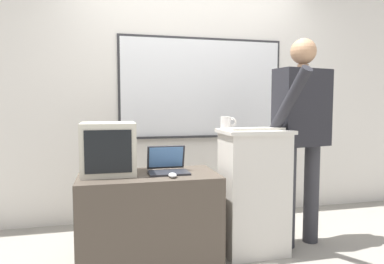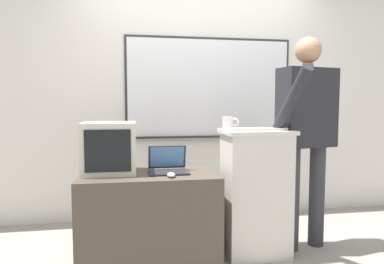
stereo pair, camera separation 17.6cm
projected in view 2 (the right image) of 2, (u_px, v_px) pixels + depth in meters
name	position (u px, v px, depth m)	size (l,w,h in m)	color
back_wall	(198.00, 80.00, 3.69)	(6.40, 0.17, 2.97)	silver
lectern_podium	(255.00, 192.00, 2.76)	(0.54, 0.41, 1.01)	beige
side_desk	(149.00, 217.00, 2.65)	(1.05, 0.56, 0.69)	#4C4238
person_presenter	(307.00, 126.00, 2.84)	(0.64, 0.62, 1.77)	#333338
laptop	(168.00, 165.00, 2.68)	(0.31, 0.27, 0.20)	#28282D
wireless_keyboard	(258.00, 129.00, 2.67)	(0.44, 0.12, 0.02)	beige
computer_mouse_by_laptop	(171.00, 175.00, 2.49)	(0.06, 0.10, 0.03)	#BCBCC1
crt_monitor	(110.00, 148.00, 2.63)	(0.40, 0.39, 0.39)	beige
coffee_mug	(228.00, 123.00, 2.82)	(0.14, 0.08, 0.10)	silver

